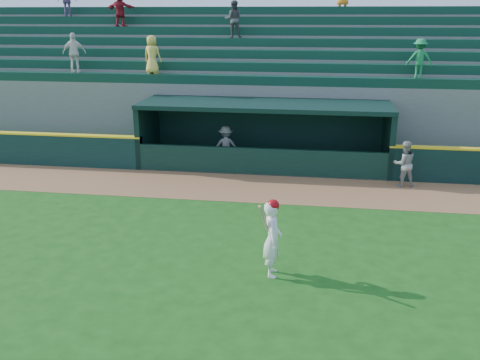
% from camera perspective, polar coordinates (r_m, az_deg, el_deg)
% --- Properties ---
extents(ground, '(120.00, 120.00, 0.00)m').
position_cam_1_polar(ground, '(13.55, -1.03, -7.26)').
color(ground, '#184D13').
rests_on(ground, ground).
extents(warning_track, '(40.00, 3.00, 0.01)m').
position_cam_1_polar(warning_track, '(18.07, 1.59, -0.85)').
color(warning_track, brown).
rests_on(warning_track, ground).
extents(dugout_player_front, '(0.87, 0.73, 1.57)m').
position_cam_1_polar(dugout_player_front, '(18.91, 17.11, 1.67)').
color(dugout_player_front, '#9D9D98').
rests_on(dugout_player_front, ground).
extents(dugout_player_inside, '(1.07, 0.72, 1.53)m').
position_cam_1_polar(dugout_player_inside, '(20.68, -1.51, 3.68)').
color(dugout_player_inside, gray).
rests_on(dugout_player_inside, ground).
extents(dugout, '(9.40, 2.80, 2.46)m').
position_cam_1_polar(dugout, '(20.70, 2.70, 5.36)').
color(dugout, '#62615D').
rests_on(dugout, ground).
extents(stands, '(34.50, 6.25, 7.42)m').
position_cam_1_polar(stands, '(25.01, 3.84, 9.81)').
color(stands, slate).
rests_on(stands, ground).
extents(batter_at_plate, '(0.53, 0.81, 1.81)m').
position_cam_1_polar(batter_at_plate, '(11.90, 3.47, -6.14)').
color(batter_at_plate, white).
rests_on(batter_at_plate, ground).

